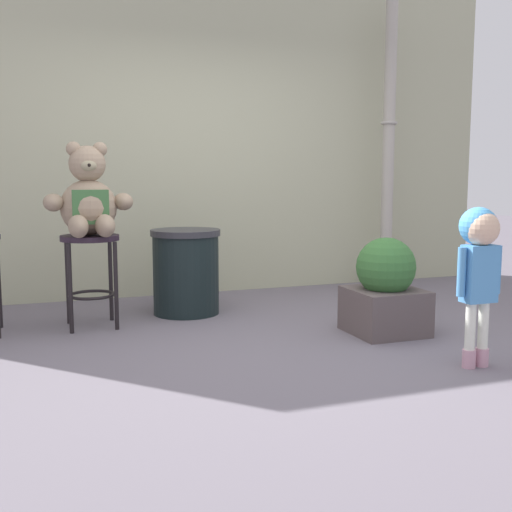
{
  "coord_description": "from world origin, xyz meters",
  "views": [
    {
      "loc": [
        -1.42,
        -3.74,
        1.13
      ],
      "look_at": [
        0.02,
        0.22,
        0.6
      ],
      "focal_mm": 43.25,
      "sensor_mm": 36.0,
      "label": 1
    }
  ],
  "objects_px": {
    "trash_bin": "(186,271)",
    "planter_with_shrub": "(385,290)",
    "child_walking": "(479,252)",
    "bar_stool_with_teddy": "(91,260)",
    "lamppost": "(388,175)",
    "teddy_bear": "(89,201)"
  },
  "relations": [
    {
      "from": "lamppost",
      "to": "planter_with_shrub",
      "type": "relative_size",
      "value": 4.14
    },
    {
      "from": "child_walking",
      "to": "lamppost",
      "type": "distance_m",
      "value": 2.83
    },
    {
      "from": "child_walking",
      "to": "trash_bin",
      "type": "relative_size",
      "value": 1.36
    },
    {
      "from": "bar_stool_with_teddy",
      "to": "lamppost",
      "type": "distance_m",
      "value": 3.23
    },
    {
      "from": "trash_bin",
      "to": "planter_with_shrub",
      "type": "bearing_deg",
      "value": -43.62
    },
    {
      "from": "bar_stool_with_teddy",
      "to": "teddy_bear",
      "type": "bearing_deg",
      "value": -90.0
    },
    {
      "from": "trash_bin",
      "to": "planter_with_shrub",
      "type": "relative_size",
      "value": 1.0
    },
    {
      "from": "bar_stool_with_teddy",
      "to": "lamppost",
      "type": "relative_size",
      "value": 0.24
    },
    {
      "from": "child_walking",
      "to": "planter_with_shrub",
      "type": "relative_size",
      "value": 1.36
    },
    {
      "from": "teddy_bear",
      "to": "lamppost",
      "type": "xyz_separation_m",
      "value": [
        3.07,
        0.81,
        0.2
      ]
    },
    {
      "from": "bar_stool_with_teddy",
      "to": "child_walking",
      "type": "relative_size",
      "value": 0.73
    },
    {
      "from": "lamppost",
      "to": "child_walking",
      "type": "bearing_deg",
      "value": -110.74
    },
    {
      "from": "teddy_bear",
      "to": "lamppost",
      "type": "height_order",
      "value": "lamppost"
    },
    {
      "from": "bar_stool_with_teddy",
      "to": "trash_bin",
      "type": "height_order",
      "value": "trash_bin"
    },
    {
      "from": "teddy_bear",
      "to": "trash_bin",
      "type": "bearing_deg",
      "value": 17.06
    },
    {
      "from": "trash_bin",
      "to": "lamppost",
      "type": "relative_size",
      "value": 0.24
    },
    {
      "from": "teddy_bear",
      "to": "child_walking",
      "type": "height_order",
      "value": "teddy_bear"
    },
    {
      "from": "bar_stool_with_teddy",
      "to": "teddy_bear",
      "type": "height_order",
      "value": "teddy_bear"
    },
    {
      "from": "trash_bin",
      "to": "planter_with_shrub",
      "type": "xyz_separation_m",
      "value": [
        1.21,
        -1.15,
        -0.03
      ]
    },
    {
      "from": "bar_stool_with_teddy",
      "to": "trash_bin",
      "type": "relative_size",
      "value": 0.99
    },
    {
      "from": "planter_with_shrub",
      "to": "teddy_bear",
      "type": "bearing_deg",
      "value": 155.5
    },
    {
      "from": "bar_stool_with_teddy",
      "to": "child_walking",
      "type": "bearing_deg",
      "value": -41.43
    }
  ]
}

